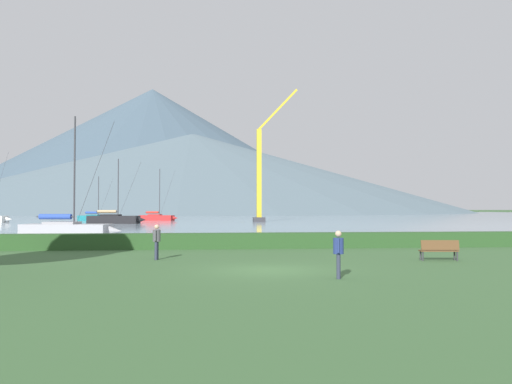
{
  "coord_description": "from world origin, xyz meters",
  "views": [
    {
      "loc": [
        -2.53,
        -20.11,
        2.44
      ],
      "look_at": [
        6.03,
        64.53,
        5.02
      ],
      "focal_mm": 36.41,
      "sensor_mm": 36.0,
      "label": 1
    }
  ],
  "objects_px": {
    "person_seated_viewer": "(157,239)",
    "sailboat_slip_1": "(96,218)",
    "person_standing_walker": "(338,250)",
    "sailboat_slip_7": "(68,229)",
    "dock_crane": "(261,178)",
    "sailboat_slip_4": "(157,217)",
    "park_bench_near_path": "(439,249)",
    "sailboat_slip_0": "(114,219)"
  },
  "relations": [
    {
      "from": "sailboat_slip_0",
      "to": "sailboat_slip_1",
      "type": "height_order",
      "value": "sailboat_slip_0"
    },
    {
      "from": "park_bench_near_path",
      "to": "person_standing_walker",
      "type": "distance_m",
      "value": 8.26
    },
    {
      "from": "park_bench_near_path",
      "to": "person_seated_viewer",
      "type": "xyz_separation_m",
      "value": [
        -13.0,
        1.76,
        0.44
      ]
    },
    {
      "from": "sailboat_slip_0",
      "to": "park_bench_near_path",
      "type": "xyz_separation_m",
      "value": [
        24.4,
        -58.36,
        -0.19
      ]
    },
    {
      "from": "sailboat_slip_4",
      "to": "person_seated_viewer",
      "type": "relative_size",
      "value": 5.94
    },
    {
      "from": "sailboat_slip_4",
      "to": "person_standing_walker",
      "type": "bearing_deg",
      "value": -65.09
    },
    {
      "from": "sailboat_slip_0",
      "to": "sailboat_slip_4",
      "type": "height_order",
      "value": "sailboat_slip_0"
    },
    {
      "from": "park_bench_near_path",
      "to": "dock_crane",
      "type": "distance_m",
      "value": 65.57
    },
    {
      "from": "sailboat_slip_7",
      "to": "sailboat_slip_0",
      "type": "bearing_deg",
      "value": 104.82
    },
    {
      "from": "person_seated_viewer",
      "to": "dock_crane",
      "type": "distance_m",
      "value": 64.87
    },
    {
      "from": "sailboat_slip_4",
      "to": "sailboat_slip_0",
      "type": "bearing_deg",
      "value": -89.3
    },
    {
      "from": "sailboat_slip_1",
      "to": "dock_crane",
      "type": "relative_size",
      "value": 0.36
    },
    {
      "from": "sailboat_slip_0",
      "to": "sailboat_slip_4",
      "type": "distance_m",
      "value": 18.86
    },
    {
      "from": "park_bench_near_path",
      "to": "dock_crane",
      "type": "bearing_deg",
      "value": 97.18
    },
    {
      "from": "person_standing_walker",
      "to": "sailboat_slip_4",
      "type": "bearing_deg",
      "value": 114.44
    },
    {
      "from": "sailboat_slip_1",
      "to": "sailboat_slip_4",
      "type": "bearing_deg",
      "value": 29.63
    },
    {
      "from": "sailboat_slip_7",
      "to": "person_seated_viewer",
      "type": "distance_m",
      "value": 20.8
    },
    {
      "from": "sailboat_slip_1",
      "to": "person_standing_walker",
      "type": "relative_size",
      "value": 4.98
    },
    {
      "from": "sailboat_slip_7",
      "to": "dock_crane",
      "type": "height_order",
      "value": "dock_crane"
    },
    {
      "from": "sailboat_slip_0",
      "to": "sailboat_slip_4",
      "type": "xyz_separation_m",
      "value": [
        4.87,
        18.22,
        -0.11
      ]
    },
    {
      "from": "park_bench_near_path",
      "to": "sailboat_slip_4",
      "type": "bearing_deg",
      "value": 110.54
    },
    {
      "from": "sailboat_slip_0",
      "to": "dock_crane",
      "type": "height_order",
      "value": "dock_crane"
    },
    {
      "from": "sailboat_slip_1",
      "to": "sailboat_slip_7",
      "type": "relative_size",
      "value": 0.83
    },
    {
      "from": "person_standing_walker",
      "to": "dock_crane",
      "type": "distance_m",
      "value": 71.13
    },
    {
      "from": "person_standing_walker",
      "to": "sailboat_slip_7",
      "type": "bearing_deg",
      "value": 136.09
    },
    {
      "from": "sailboat_slip_1",
      "to": "park_bench_near_path",
      "type": "relative_size",
      "value": 4.63
    },
    {
      "from": "sailboat_slip_7",
      "to": "person_standing_walker",
      "type": "xyz_separation_m",
      "value": [
        15.59,
        -26.07,
        0.3
      ]
    },
    {
      "from": "person_seated_viewer",
      "to": "person_standing_walker",
      "type": "bearing_deg",
      "value": -35.93
    },
    {
      "from": "sailboat_slip_7",
      "to": "park_bench_near_path",
      "type": "height_order",
      "value": "sailboat_slip_7"
    },
    {
      "from": "sailboat_slip_4",
      "to": "park_bench_near_path",
      "type": "height_order",
      "value": "sailboat_slip_4"
    },
    {
      "from": "sailboat_slip_4",
      "to": "park_bench_near_path",
      "type": "xyz_separation_m",
      "value": [
        19.52,
        -76.58,
        -0.08
      ]
    },
    {
      "from": "sailboat_slip_4",
      "to": "person_seated_viewer",
      "type": "xyz_separation_m",
      "value": [
        6.53,
        -74.82,
        0.36
      ]
    },
    {
      "from": "sailboat_slip_0",
      "to": "person_seated_viewer",
      "type": "height_order",
      "value": "sailboat_slip_0"
    },
    {
      "from": "person_seated_viewer",
      "to": "park_bench_near_path",
      "type": "bearing_deg",
      "value": 3.03
    },
    {
      "from": "person_standing_walker",
      "to": "park_bench_near_path",
      "type": "bearing_deg",
      "value": 56.63
    },
    {
      "from": "sailboat_slip_0",
      "to": "sailboat_slip_1",
      "type": "relative_size",
      "value": 1.21
    },
    {
      "from": "sailboat_slip_7",
      "to": "dock_crane",
      "type": "bearing_deg",
      "value": 75.94
    },
    {
      "from": "sailboat_slip_1",
      "to": "dock_crane",
      "type": "distance_m",
      "value": 31.7
    },
    {
      "from": "sailboat_slip_7",
      "to": "park_bench_near_path",
      "type": "bearing_deg",
      "value": -32.57
    },
    {
      "from": "person_seated_viewer",
      "to": "sailboat_slip_1",
      "type": "bearing_deg",
      "value": 114.18
    },
    {
      "from": "sailboat_slip_4",
      "to": "person_seated_viewer",
      "type": "bearing_deg",
      "value": -69.34
    },
    {
      "from": "sailboat_slip_0",
      "to": "dock_crane",
      "type": "relative_size",
      "value": 0.43
    }
  ]
}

